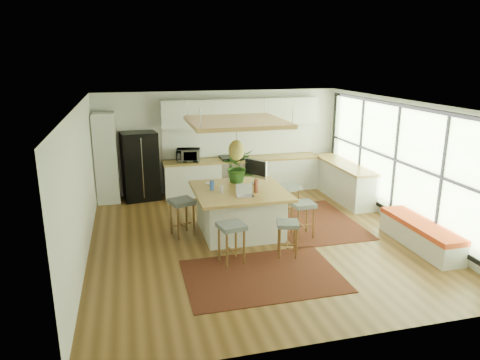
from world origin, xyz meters
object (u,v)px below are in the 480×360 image
object	(u,v)px
stool_right_back	(288,202)
laptop	(245,190)
fridge	(140,164)
stool_near_left	(231,244)
microwave	(188,154)
island	(240,211)
monitor	(256,172)
stool_left_side	(182,219)
island_plant	(237,170)
stool_near_right	(287,237)
stool_right_front	(303,220)

from	to	relation	value
stool_right_back	laptop	distance (m)	1.83
fridge	stool_near_left	world-z (taller)	fridge
stool_right_back	microwave	world-z (taller)	microwave
island	monitor	size ratio (longest dim) A/B	3.15
fridge	monitor	distance (m)	3.40
fridge	monitor	bearing A→B (deg)	-54.04
stool_left_side	island_plant	xyz separation A→B (m)	(1.27, 0.46, 0.85)
fridge	stool_right_back	world-z (taller)	fridge
island	island_plant	world-z (taller)	island_plant
stool_left_side	laptop	bearing A→B (deg)	-26.87
stool_left_side	laptop	world-z (taller)	laptop
stool_right_back	laptop	bearing A→B (deg)	-140.69
stool_near_right	stool_right_front	xyz separation A→B (m)	(0.61, 0.78, 0.00)
laptop	island	bearing A→B (deg)	92.27
stool_left_side	microwave	world-z (taller)	microwave
stool_near_left	monitor	bearing A→B (deg)	61.20
stool_near_left	stool_right_front	size ratio (longest dim) A/B	1.01
fridge	stool_left_side	bearing A→B (deg)	-82.40
stool_near_left	island_plant	world-z (taller)	island_plant
stool_near_left	microwave	bearing A→B (deg)	92.32
stool_left_side	island_plant	bearing A→B (deg)	19.93
island	stool_right_front	distance (m)	1.31
stool_near_right	monitor	distance (m)	1.86
island	stool_left_side	xyz separation A→B (m)	(-1.18, 0.12, -0.11)
island	stool_near_right	distance (m)	1.44
island	stool_left_side	distance (m)	1.19
island	microwave	size ratio (longest dim) A/B	3.12
fridge	island_plant	size ratio (longest dim) A/B	2.52
stool_left_side	monitor	size ratio (longest dim) A/B	1.31
stool_right_back	fridge	bearing A→B (deg)	145.52
fridge	stool_near_right	bearing A→B (deg)	-66.51
fridge	stool_right_front	xyz separation A→B (m)	(3.08, -3.34, -0.57)
stool_near_left	stool_near_right	xyz separation A→B (m)	(1.06, 0.04, 0.00)
stool_left_side	laptop	distance (m)	1.48
fridge	stool_right_front	size ratio (longest dim) A/B	2.39
stool_right_front	stool_near_right	bearing A→B (deg)	-128.18
stool_near_left	island_plant	distance (m)	2.19
island_plant	stool_right_front	bearing A→B (deg)	-45.73
stool_near_left	island_plant	bearing A→B (deg)	73.27
stool_right_front	island	bearing A→B (deg)	155.24
stool_near_right	microwave	xyz separation A→B (m)	(-1.23, 4.13, 0.77)
fridge	microwave	bearing A→B (deg)	-6.70
island	stool_left_side	size ratio (longest dim) A/B	2.40
monitor	microwave	bearing A→B (deg)	168.15
stool_left_side	microwave	xyz separation A→B (m)	(0.52, 2.69, 0.77)
laptop	island_plant	xyz separation A→B (m)	(0.10, 1.05, 0.15)
stool_near_right	island_plant	xyz separation A→B (m)	(-0.48, 1.90, 0.85)
stool_right_front	island_plant	bearing A→B (deg)	134.27
island_plant	stool_near_right	bearing A→B (deg)	-75.75
stool_right_front	fridge	bearing A→B (deg)	132.73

